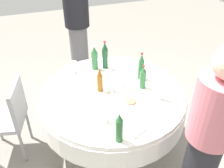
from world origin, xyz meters
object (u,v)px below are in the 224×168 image
(chair_right, at_px, (11,115))
(wine_glass_west, at_px, (162,91))
(wine_glass_right, at_px, (121,76))
(person_near, at_px, (208,139))
(plate_outer, at_px, (130,102))
(person_east, at_px, (77,27))
(bottle_clear_east, at_px, (111,80))
(bottle_amber_north, at_px, (100,80))
(bottle_green_front, at_px, (95,58))
(wine_glass_north, at_px, (74,65))
(dining_table, at_px, (112,103))
(wine_glass_inner, at_px, (106,113))
(bottle_green_near, at_px, (119,128))
(bottle_green_west, at_px, (143,78))
(plate_far, at_px, (74,109))
(bottle_green_right, at_px, (141,67))

(chair_right, bearing_deg, wine_glass_west, -96.37)
(wine_glass_west, height_order, wine_glass_right, wine_glass_right)
(person_near, bearing_deg, wine_glass_west, -112.67)
(plate_outer, relative_size, person_east, 0.15)
(bottle_clear_east, xyz_separation_m, wine_glass_right, (-0.05, 0.12, -0.02))
(plate_outer, bearing_deg, bottle_clear_east, -156.60)
(bottle_amber_north, bearing_deg, person_near, 27.92)
(bottle_green_front, distance_m, wine_glass_north, 0.24)
(bottle_amber_north, xyz_separation_m, wine_glass_north, (-0.42, -0.17, -0.03))
(dining_table, distance_m, bottle_amber_north, 0.30)
(bottle_amber_north, bearing_deg, wine_glass_inner, -11.06)
(bottle_green_near, xyz_separation_m, wine_glass_right, (-0.69, 0.28, -0.01))
(plate_outer, bearing_deg, wine_glass_right, 176.91)
(bottle_green_front, xyz_separation_m, person_near, (1.41, 0.45, -0.03))
(dining_table, height_order, wine_glass_west, wine_glass_west)
(person_near, bearing_deg, chair_right, -64.04)
(wine_glass_right, bearing_deg, dining_table, -61.03)
(bottle_green_front, relative_size, plate_outer, 1.12)
(wine_glass_north, xyz_separation_m, person_east, (-0.92, 0.26, 0.06))
(wine_glass_north, bearing_deg, plate_outer, 27.91)
(bottle_green_west, bearing_deg, person_east, -167.21)
(bottle_amber_north, relative_size, plate_far, 1.34)
(bottle_green_west, distance_m, bottle_green_right, 0.17)
(bottle_green_near, bearing_deg, wine_glass_inner, -173.77)
(wine_glass_inner, distance_m, person_east, 1.79)
(bottle_green_front, xyz_separation_m, wine_glass_north, (0.01, -0.24, -0.03))
(bottle_green_right, distance_m, wine_glass_right, 0.26)
(bottle_amber_north, relative_size, wine_glass_inner, 2.07)
(bottle_green_west, relative_size, chair_right, 0.29)
(bottle_green_near, bearing_deg, bottle_green_right, 144.42)
(wine_glass_right, bearing_deg, bottle_amber_north, -88.19)
(chair_right, bearing_deg, plate_outer, -99.33)
(wine_glass_inner, bearing_deg, plate_far, -136.62)
(bottle_green_west, relative_size, bottle_green_right, 0.84)
(bottle_green_west, bearing_deg, bottle_green_right, 162.12)
(dining_table, bearing_deg, wine_glass_west, 55.35)
(bottle_clear_east, relative_size, wine_glass_west, 2.03)
(wine_glass_north, bearing_deg, bottle_green_front, 92.01)
(bottle_green_front, relative_size, bottle_amber_north, 1.05)
(plate_outer, xyz_separation_m, chair_right, (-0.49, -1.10, -0.23))
(bottle_amber_north, distance_m, bottle_green_right, 0.48)
(bottle_clear_east, distance_m, wine_glass_right, 0.13)
(wine_glass_north, distance_m, plate_outer, 0.80)
(bottle_green_near, distance_m, plate_far, 0.55)
(chair_right, bearing_deg, bottle_clear_east, -89.34)
(bottle_green_front, bearing_deg, bottle_clear_east, 3.48)
(wine_glass_north, bearing_deg, bottle_green_near, 5.49)
(chair_right, bearing_deg, bottle_green_right, -81.09)
(bottle_green_near, bearing_deg, dining_table, 165.01)
(bottle_green_west, bearing_deg, wine_glass_west, 19.04)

